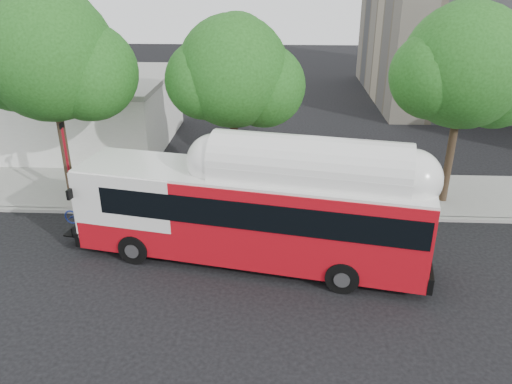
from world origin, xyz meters
TOP-DOWN VIEW (x-y plane):
  - ground at (0.00, 0.00)m, footprint 120.00×120.00m
  - sidewalk at (0.00, 6.50)m, footprint 60.00×5.00m
  - curb_strip at (0.00, 3.90)m, footprint 60.00×0.30m
  - red_curb_segment at (-3.00, 3.90)m, footprint 10.00×0.32m
  - street_tree_left at (-8.53, 5.56)m, footprint 6.67×5.80m
  - street_tree_mid at (-0.59, 6.06)m, footprint 5.75×5.00m
  - street_tree_right at (9.44, 5.86)m, footprint 6.21×5.40m
  - low_commercial_bldg at (-14.00, 14.00)m, footprint 16.20×10.20m
  - transit_bus at (0.15, 0.24)m, footprint 14.08×5.24m
  - signal_pole at (-8.42, 4.30)m, footprint 0.12×0.39m

SIDE VIEW (x-z plane):
  - ground at x=0.00m, z-range 0.00..0.00m
  - sidewalk at x=0.00m, z-range 0.00..0.15m
  - curb_strip at x=0.00m, z-range 0.00..0.15m
  - red_curb_segment at x=-3.00m, z-range 0.00..0.16m
  - transit_bus at x=0.15m, z-range -0.13..3.97m
  - signal_pole at x=-8.42m, z-range 0.05..4.20m
  - low_commercial_bldg at x=-14.00m, z-range 0.03..4.28m
  - street_tree_mid at x=-0.59m, z-range 1.60..10.22m
  - street_tree_right at x=9.44m, z-range 1.67..10.85m
  - street_tree_left at x=-8.53m, z-range 1.73..11.47m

